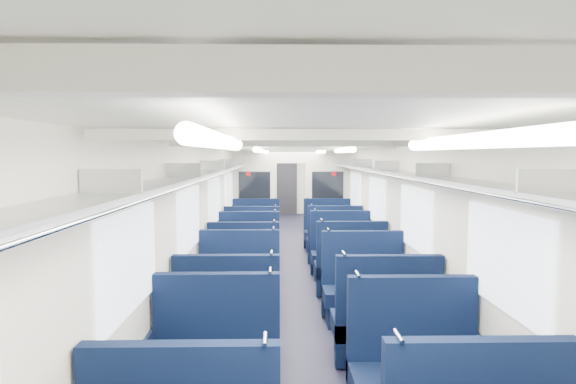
{
  "coord_description": "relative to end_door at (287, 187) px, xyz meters",
  "views": [
    {
      "loc": [
        -0.29,
        -8.65,
        2.2
      ],
      "look_at": [
        -0.07,
        2.96,
        1.29
      ],
      "focal_mm": 29.64,
      "sensor_mm": 36.0,
      "label": 1
    }
  ],
  "objects": [
    {
      "name": "seat_9",
      "position": [
        0.83,
        -12.71,
        -0.63
      ],
      "size": [
        1.09,
        0.6,
        1.22
      ],
      "color": "#0A1633",
      "rests_on": "floor"
    },
    {
      "name": "ceiling_fittings",
      "position": [
        0.0,
        -9.2,
        1.29
      ],
      "size": [
        2.7,
        16.06,
        0.11
      ],
      "color": "silver",
      "rests_on": "ceiling"
    },
    {
      "name": "bulkhead",
      "position": [
        -0.0,
        -6.21,
        0.23
      ],
      "size": [
        2.8,
        0.1,
        2.35
      ],
      "color": "silver",
      "rests_on": "floor"
    },
    {
      "name": "luggage_rack_right",
      "position": [
        1.21,
        -8.94,
        0.97
      ],
      "size": [
        0.36,
        17.4,
        0.18
      ],
      "color": "#B2B5BA",
      "rests_on": "wall_right"
    },
    {
      "name": "seat_14",
      "position": [
        -0.83,
        -9.26,
        -0.63
      ],
      "size": [
        1.09,
        0.6,
        1.22
      ],
      "color": "#0A1633",
      "rests_on": "floor"
    },
    {
      "name": "seat_8",
      "position": [
        -0.83,
        -12.67,
        -0.63
      ],
      "size": [
        1.09,
        0.6,
        1.22
      ],
      "color": "#0A1633",
      "rests_on": "floor"
    },
    {
      "name": "dado_right",
      "position": [
        1.39,
        -8.94,
        -0.65
      ],
      "size": [
        0.03,
        17.9,
        0.7
      ],
      "primitive_type": "cube",
      "color": "black",
      "rests_on": "floor"
    },
    {
      "name": "seat_13",
      "position": [
        0.83,
        -10.25,
        -0.63
      ],
      "size": [
        1.09,
        0.6,
        1.22
      ],
      "color": "#0A1633",
      "rests_on": "floor"
    },
    {
      "name": "ceiling",
      "position": [
        0.0,
        -8.94,
        1.35
      ],
      "size": [
        2.8,
        18.0,
        0.01
      ],
      "primitive_type": "cube",
      "color": "white",
      "rests_on": "wall_left"
    },
    {
      "name": "seat_11",
      "position": [
        0.83,
        -11.47,
        -0.63
      ],
      "size": [
        1.09,
        0.6,
        1.22
      ],
      "color": "#0A1633",
      "rests_on": "floor"
    },
    {
      "name": "wall_far",
      "position": [
        0.0,
        0.06,
        0.18
      ],
      "size": [
        2.8,
        0.02,
        2.35
      ],
      "primitive_type": "cube",
      "color": "beige",
      "rests_on": "floor"
    },
    {
      "name": "seat_7",
      "position": [
        0.83,
        -13.85,
        -0.63
      ],
      "size": [
        1.09,
        0.6,
        1.22
      ],
      "color": "#0A1633",
      "rests_on": "floor"
    },
    {
      "name": "wall_right",
      "position": [
        1.4,
        -8.94,
        0.18
      ],
      "size": [
        0.02,
        18.0,
        2.35
      ],
      "primitive_type": "cube",
      "color": "beige",
      "rests_on": "floor"
    },
    {
      "name": "luggage_rack_left",
      "position": [
        -1.21,
        -8.94,
        0.97
      ],
      "size": [
        0.36,
        17.4,
        0.18
      ],
      "color": "#B2B5BA",
      "rests_on": "wall_left"
    },
    {
      "name": "seat_16",
      "position": [
        -0.83,
        -8.12,
        -0.63
      ],
      "size": [
        1.09,
        0.6,
        1.22
      ],
      "color": "#0A1633",
      "rests_on": "floor"
    },
    {
      "name": "seat_18",
      "position": [
        -0.83,
        -6.78,
        -0.63
      ],
      "size": [
        1.09,
        0.6,
        1.22
      ],
      "color": "#0A1633",
      "rests_on": "floor"
    },
    {
      "name": "seat_15",
      "position": [
        0.83,
        -9.18,
        -0.63
      ],
      "size": [
        1.09,
        0.6,
        1.22
      ],
      "color": "#0A1633",
      "rests_on": "floor"
    },
    {
      "name": "dado_left",
      "position": [
        -1.39,
        -8.94,
        -0.65
      ],
      "size": [
        0.03,
        17.9,
        0.7
      ],
      "primitive_type": "cube",
      "color": "black",
      "rests_on": "floor"
    },
    {
      "name": "seat_12",
      "position": [
        -0.83,
        -10.3,
        -0.63
      ],
      "size": [
        1.09,
        0.6,
        1.22
      ],
      "color": "#0A1633",
      "rests_on": "floor"
    },
    {
      "name": "seat_17",
      "position": [
        0.83,
        -8.03,
        -0.63
      ],
      "size": [
        1.09,
        0.6,
        1.22
      ],
      "color": "#0A1633",
      "rests_on": "floor"
    },
    {
      "name": "seat_10",
      "position": [
        -0.83,
        -11.36,
        -0.63
      ],
      "size": [
        1.09,
        0.6,
        1.22
      ],
      "color": "#0A1633",
      "rests_on": "floor"
    },
    {
      "name": "seat_19",
      "position": [
        0.83,
        -6.79,
        -0.63
      ],
      "size": [
        1.09,
        0.6,
        1.22
      ],
      "color": "#0A1633",
      "rests_on": "floor"
    },
    {
      "name": "floor",
      "position": [
        0.0,
        -8.94,
        -1.0
      ],
      "size": [
        2.8,
        18.0,
        0.01
      ],
      "primitive_type": "cube",
      "color": "black",
      "rests_on": "ground"
    },
    {
      "name": "wall_left",
      "position": [
        -1.4,
        -8.94,
        0.18
      ],
      "size": [
        0.02,
        18.0,
        2.35
      ],
      "primitive_type": "cube",
      "color": "beige",
      "rests_on": "floor"
    },
    {
      "name": "end_door",
      "position": [
        0.0,
        0.0,
        0.0
      ],
      "size": [
        0.75,
        0.06,
        2.0
      ],
      "primitive_type": "cube",
      "color": "black",
      "rests_on": "floor"
    },
    {
      "name": "windows",
      "position": [
        0.0,
        -9.4,
        0.42
      ],
      "size": [
        2.78,
        15.6,
        0.75
      ],
      "color": "white",
      "rests_on": "wall_left"
    },
    {
      "name": "seat_6",
      "position": [
        -0.83,
        -13.72,
        -0.63
      ],
      "size": [
        1.09,
        0.6,
        1.22
      ],
      "color": "#0A1633",
      "rests_on": "floor"
    }
  ]
}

